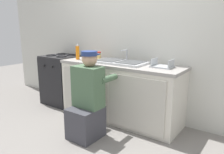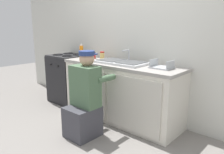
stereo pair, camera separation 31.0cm
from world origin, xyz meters
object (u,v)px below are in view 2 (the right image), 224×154
Objects in this scene: stove_range at (69,78)px; dish_rack_tray at (162,67)px; plumber_person at (84,102)px; condiment_jar at (102,55)px; soap_bottle_orange at (82,52)px; spice_bottle_red at (94,56)px; coffee_mug at (89,58)px; sink_double_basin at (121,62)px.

stove_range is 1.97m from dish_rack_tray.
plumber_person reaches higher than condiment_jar.
soap_bottle_orange is 2.38× the size of spice_bottle_red.
condiment_jar is 1.02× the size of coffee_mug.
condiment_jar is at bearing 75.78° from coffee_mug.
sink_double_basin is at bearing 0.10° from stove_range.
plumber_person is 10.52× the size of spice_bottle_red.
soap_bottle_orange is at bearing -172.66° from sink_double_basin.
condiment_jar reaches higher than stove_range.
stove_range is 8.57× the size of spice_bottle_red.
sink_double_basin reaches higher than dish_rack_tray.
soap_bottle_orange is (-0.75, 0.62, 0.52)m from plumber_person.
sink_double_basin is 0.89× the size of stove_range.
condiment_jar is at bearing 176.53° from dish_rack_tray.
spice_bottle_red is at bearing 177.82° from dish_rack_tray.
sink_double_basin is 7.62× the size of spice_bottle_red.
soap_bottle_orange is at bearing -124.24° from spice_bottle_red.
sink_double_basin is 6.35× the size of coffee_mug.
stove_range is 7.03× the size of condiment_jar.
soap_bottle_orange is at bearing 140.49° from plumber_person.
sink_double_basin is at bearing 88.85° from plumber_person.
dish_rack_tray is 1.20m from coffee_mug.
coffee_mug is (0.23, -0.04, -0.07)m from soap_bottle_orange.
sink_double_basin is 0.65m from dish_rack_tray.
dish_rack_tray is at bearing 0.97° from stove_range.
soap_bottle_orange reaches higher than stove_range.
plumber_person is 8.63× the size of condiment_jar.
sink_double_basin is at bearing -177.34° from dish_rack_tray.
soap_bottle_orange reaches higher than sink_double_basin.
soap_bottle_orange reaches higher than spice_bottle_red.
plumber_person is at bearing -39.51° from soap_bottle_orange.
stove_range is 7.14× the size of coffee_mug.
sink_double_basin is at bearing -11.61° from condiment_jar.
plumber_person reaches higher than sink_double_basin.
stove_range is 1.44m from plumber_person.
sink_double_basin is 3.20× the size of soap_bottle_orange.
spice_bottle_red is at bearing -173.23° from condiment_jar.
soap_bottle_orange is (0.50, -0.10, 0.54)m from stove_range.
spice_bottle_red is at bearing 128.31° from plumber_person.
condiment_jar is (0.79, 0.10, 0.49)m from stove_range.
plumber_person is 1.09m from dish_rack_tray.
sink_double_basin reaches higher than stove_range.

